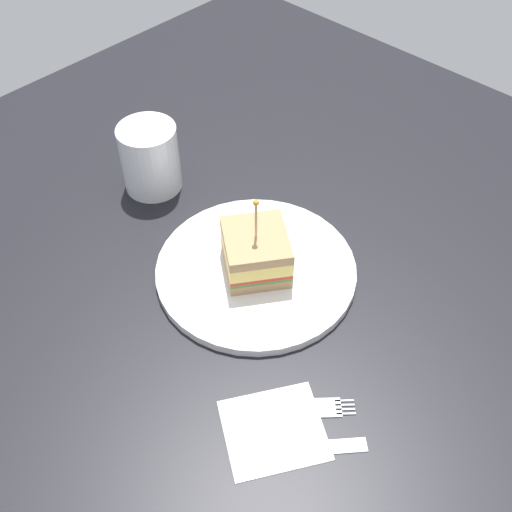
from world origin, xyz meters
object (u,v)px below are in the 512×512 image
fork (310,408)px  knife (311,448)px  drink_glass (151,162)px  sandwich_half_center (253,254)px  napkin (274,430)px  plate (256,270)px

fork → knife: bearing=-138.7°
fork → knife: (-3.30, -2.90, -0.00)cm
drink_glass → fork: (-11.69, -38.66, -3.99)cm
sandwich_half_center → napkin: sandwich_half_center is taller
plate → fork: 19.36cm
plate → drink_glass: 22.25cm
napkin → fork: 4.45cm
napkin → knife: size_ratio=0.97×
napkin → knife: knife is taller
plate → knife: plate is taller
plate → napkin: bearing=-131.5°
plate → sandwich_half_center: bearing=173.1°
napkin → sandwich_half_center: bearing=49.4°
plate → napkin: 21.01cm
sandwich_half_center → drink_glass: sandwich_half_center is taller
plate → fork: bearing=-119.8°
napkin → fork: bearing=-14.0°
napkin → knife: bearing=-75.7°
fork → knife: 4.39cm
sandwich_half_center → knife: sandwich_half_center is taller
sandwich_half_center → drink_glass: bearing=83.5°
sandwich_half_center → fork: bearing=-118.6°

